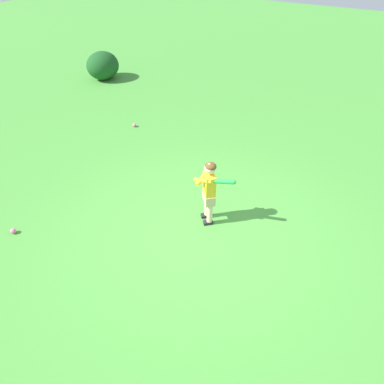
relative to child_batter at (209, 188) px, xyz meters
name	(u,v)px	position (x,y,z in m)	size (l,w,h in m)	color
ground_plane	(201,235)	(-0.36, -0.07, -0.65)	(40.00, 40.00, 0.00)	#479338
child_batter	(209,188)	(0.00, 0.00, 0.00)	(0.35, 0.62, 1.08)	#232328
play_ball_by_bucket	(134,125)	(2.04, 3.06, -0.61)	(0.09, 0.09, 0.09)	pink
play_ball_far_right	(13,231)	(-1.78, 2.45, -0.61)	(0.09, 0.09, 0.09)	pink
shrub_left_background	(103,66)	(4.15, 5.82, -0.25)	(0.99, 0.92, 0.81)	#194C1E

